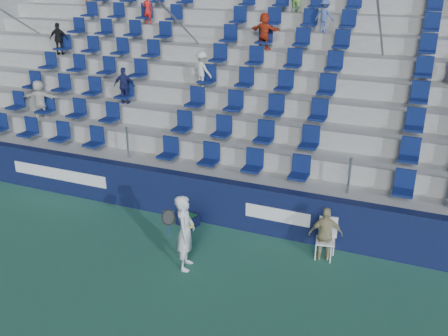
% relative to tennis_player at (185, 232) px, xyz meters
% --- Properties ---
extents(ground, '(70.00, 70.00, 0.00)m').
position_rel_tennis_player_xyz_m(ground, '(-0.05, -1.02, -0.86)').
color(ground, '#2B654F').
rests_on(ground, ground).
extents(sponsor_wall, '(24.00, 0.32, 1.20)m').
position_rel_tennis_player_xyz_m(sponsor_wall, '(-0.04, 2.13, -0.26)').
color(sponsor_wall, '#11183E').
rests_on(sponsor_wall, ground).
extents(grandstand, '(24.00, 8.17, 6.63)m').
position_rel_tennis_player_xyz_m(grandstand, '(-0.05, 7.23, 1.28)').
color(grandstand, '#A8A8A3').
rests_on(grandstand, ground).
extents(tennis_player, '(0.69, 0.72, 1.71)m').
position_rel_tennis_player_xyz_m(tennis_player, '(0.00, 0.00, 0.00)').
color(tennis_player, silver).
rests_on(tennis_player, ground).
extents(line_judge_chair, '(0.48, 0.50, 0.95)m').
position_rel_tennis_player_xyz_m(line_judge_chair, '(2.72, 1.63, -0.32)').
color(line_judge_chair, white).
rests_on(line_judge_chair, ground).
extents(line_judge, '(0.81, 0.53, 1.27)m').
position_rel_tennis_player_xyz_m(line_judge, '(2.72, 1.48, -0.22)').
color(line_judge, tan).
rests_on(line_judge, ground).
extents(ball_bin, '(0.59, 0.46, 0.30)m').
position_rel_tennis_player_xyz_m(ball_bin, '(-0.82, 1.73, -0.70)').
color(ball_bin, black).
rests_on(ball_bin, ground).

